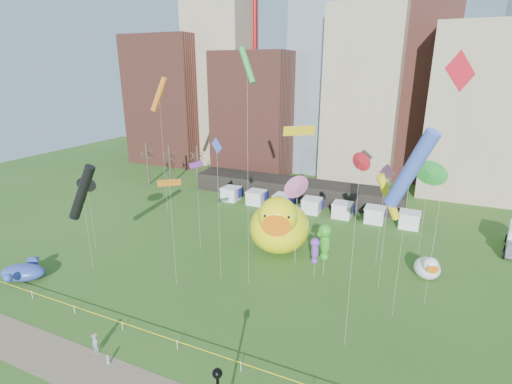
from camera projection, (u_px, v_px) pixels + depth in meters
The scene contains 28 objects.
ground at pixel (178, 349), 32.56m from camera, with size 160.00×160.00×0.00m, color #2C541A.
skyline at pixel (358, 74), 77.96m from camera, with size 101.00×23.00×68.00m.
pavilion at pixel (295, 189), 70.02m from camera, with size 38.00×6.00×3.20m, color black.
vendor_tents at pixel (312, 206), 63.00m from camera, with size 33.24×2.80×2.40m.
bare_trees at pixel (171, 164), 78.30m from camera, with size 8.44×6.44×8.50m.
caution_tape at pixel (177, 342), 32.35m from camera, with size 50.00×0.06×0.90m.
big_duck at pixel (279, 225), 48.76m from camera, with size 9.98×11.54×8.15m.
small_duck at pixel (428, 267), 43.11m from camera, with size 3.57×4.19×2.97m.
seahorse_green at pixel (325, 240), 42.67m from camera, with size 1.86×2.11×6.33m.
seahorse_purple at pixel (315, 249), 42.76m from camera, with size 1.23×1.46×4.85m.
whale_inflatable at pixel (24, 271), 43.05m from camera, with size 5.50×6.05×2.15m.
woman at pixel (95, 345), 31.83m from camera, with size 0.61×0.40×1.68m, color white.
toddler at pixel (108, 359), 30.83m from camera, with size 0.28×0.20×0.80m, color silver.
kite_0 at pixel (360, 163), 28.07m from camera, with size 1.13×1.02×16.85m.
kite_1 at pixel (298, 187), 43.12m from camera, with size 1.42×2.45×11.21m.
kite_2 at pixel (82, 193), 42.68m from camera, with size 3.99×2.21×12.76m.
kite_3 at pixel (247, 66), 35.76m from camera, with size 2.06×1.18×24.62m.
kite_4 at pixel (388, 197), 38.24m from camera, with size 2.93×2.09×12.89m.
kite_5 at pixel (411, 170), 32.49m from camera, with size 4.37×3.36×18.19m.
kite_6 at pixel (169, 184), 38.57m from camera, with size 2.02×1.76×12.07m.
kite_7 at pixel (196, 165), 47.24m from camera, with size 0.71×2.22×11.71m.
kite_8 at pixel (460, 76), 31.68m from camera, with size 2.45×2.35×24.11m.
kite_9 at pixel (385, 175), 42.56m from camera, with size 2.00×0.93×12.70m.
kite_10 at pixel (87, 184), 47.34m from camera, with size 1.89×0.56×9.96m.
kite_11 at pixel (430, 173), 44.47m from camera, with size 2.59×1.86×12.50m.
kite_12 at pixel (299, 131), 42.41m from camera, with size 3.20×2.59×16.63m.
kite_13 at pixel (217, 153), 39.08m from camera, with size 1.51×0.60×15.99m.
kite_14 at pixel (159, 94), 57.94m from camera, with size 3.17×1.46×21.47m.
Camera 1 is at (17.16, -21.72, 22.71)m, focal length 27.00 mm.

